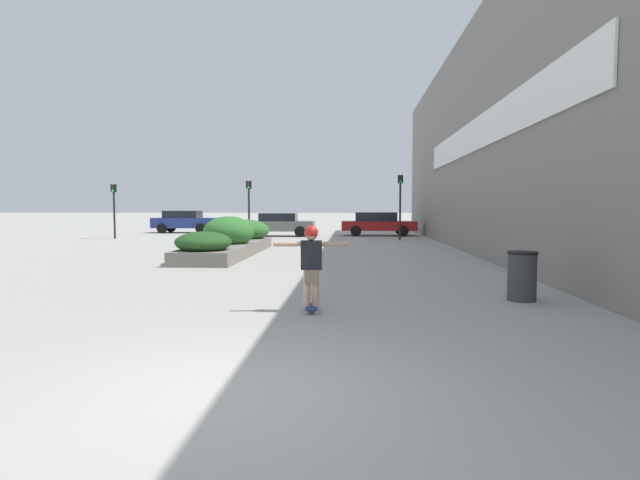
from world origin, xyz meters
name	(u,v)px	position (x,y,z in m)	size (l,w,h in m)	color
ground_plane	(227,394)	(0.00, 0.00, 0.00)	(300.00, 300.00, 0.00)	#A3A099
building_wall_right	(477,137)	(6.15, 15.51, 4.61)	(0.67, 38.49, 9.23)	gray
planter_box	(230,240)	(-3.55, 14.36, 0.58)	(2.07, 8.22, 1.50)	slate
skateboard	(311,308)	(0.51, 3.98, 0.07)	(0.28, 0.68, 0.10)	navy
skateboarder	(311,257)	(0.51, 3.98, 0.97)	(1.35, 0.25, 1.44)	tan
trash_bin	(522,276)	(4.60, 5.29, 0.49)	(0.58, 0.58, 0.98)	#38383D
car_leftmost	(525,224)	(11.86, 26.76, 0.78)	(4.34, 1.94, 1.48)	slate
car_center_left	(280,224)	(-3.36, 26.70, 0.78)	(4.19, 1.87, 1.46)	slate
car_center_right	(185,221)	(-10.87, 30.46, 0.84)	(4.48, 1.95, 1.59)	navy
car_rightmost	(378,223)	(2.87, 27.70, 0.80)	(4.79, 1.88, 1.51)	maroon
traffic_light_left	(249,200)	(-4.59, 22.94, 2.27)	(0.28, 0.30, 3.32)	black
traffic_light_right	(400,196)	(3.88, 23.33, 2.46)	(0.28, 0.30, 3.63)	black
traffic_light_far_left	(114,201)	(-12.69, 23.53, 2.19)	(0.28, 0.30, 3.18)	black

